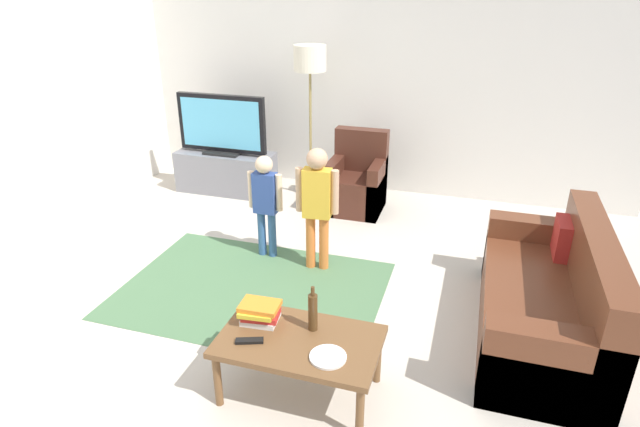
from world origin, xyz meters
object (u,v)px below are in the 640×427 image
at_px(tv, 222,125).
at_px(floor_lamp, 310,67).
at_px(armchair, 357,184).
at_px(child_near_tv, 265,197).
at_px(child_center, 317,199).
at_px(bottle, 313,312).
at_px(tv_stand, 226,173).
at_px(couch, 552,304).
at_px(coffee_table, 299,345).
at_px(book_stack, 260,312).
at_px(tv_remote, 249,341).
at_px(plate, 328,357).

height_order(tv, floor_lamp, floor_lamp).
xyz_separation_m(armchair, child_near_tv, (-0.55, -1.36, 0.30)).
distance_m(child_center, bottle, 1.52).
distance_m(tv_stand, couch, 4.09).
distance_m(child_near_tv, coffee_table, 1.90).
bearing_deg(couch, floor_lamp, 140.31).
bearing_deg(book_stack, couch, 28.07).
xyz_separation_m(tv, book_stack, (1.73, -2.93, -0.36)).
bearing_deg(child_center, bottle, -73.47).
bearing_deg(couch, tv, 151.70).
bearing_deg(child_center, couch, -13.78).
relative_size(tv, tv_remote, 6.47).
height_order(book_stack, bottle, bottle).
xyz_separation_m(couch, child_near_tv, (-2.47, 0.56, 0.31)).
xyz_separation_m(tv, couch, (3.59, -1.94, -0.56)).
bearing_deg(child_near_tv, floor_lamp, 92.59).
height_order(armchair, floor_lamp, floor_lamp).
relative_size(tv_stand, couch, 0.67).
xyz_separation_m(armchair, plate, (0.57, -3.13, 0.13)).
bearing_deg(plate, coffee_table, 151.42).
bearing_deg(coffee_table, bottle, 67.38).
distance_m(tv, book_stack, 3.42).
height_order(child_near_tv, plate, child_near_tv).
height_order(tv_stand, tv, tv).
bearing_deg(child_near_tv, tv_remote, -70.51).
bearing_deg(tv_remote, child_center, 73.15).
bearing_deg(plate, bottle, 125.35).
xyz_separation_m(child_center, book_stack, (0.08, -1.47, -0.20)).
distance_m(book_stack, bottle, 0.36).
bearing_deg(child_near_tv, couch, -12.75).
height_order(tv, armchair, tv).
relative_size(tv_stand, coffee_table, 1.20).
distance_m(coffee_table, plate, 0.26).
bearing_deg(child_near_tv, tv_stand, 128.80).
relative_size(tv, coffee_table, 1.10).
bearing_deg(couch, plate, -137.94).
relative_size(floor_lamp, tv_remote, 10.47).
distance_m(coffee_table, book_stack, 0.34).
distance_m(floor_lamp, coffee_table, 3.55).
height_order(couch, floor_lamp, floor_lamp).
relative_size(couch, tv_remote, 10.59).
bearing_deg(armchair, couch, -44.98).
height_order(book_stack, plate, book_stack).
height_order(coffee_table, tv_remote, tv_remote).
distance_m(child_center, book_stack, 1.49).
bearing_deg(floor_lamp, child_center, -69.91).
xyz_separation_m(bottle, tv_remote, (-0.33, -0.24, -0.12)).
relative_size(armchair, tv_remote, 5.29).
height_order(tv_remote, plate, plate).
relative_size(book_stack, tv_remote, 1.55).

